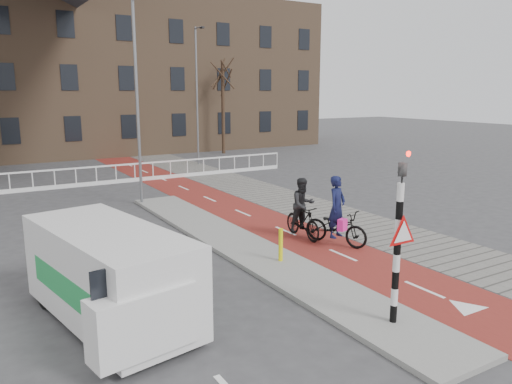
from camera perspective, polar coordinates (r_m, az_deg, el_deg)
ground at (r=12.62m, az=10.64°, el=-10.78°), size 120.00×120.00×0.00m
bike_lane at (r=21.41m, az=-4.15°, el=-1.30°), size 2.50×60.00×0.01m
sidewalk at (r=22.78m, az=2.15°, el=-0.50°), size 3.00×60.00×0.01m
curb_island at (r=15.29m, az=-1.37°, el=-6.34°), size 1.80×16.00×0.12m
traffic_signal at (r=10.22m, az=16.02°, el=-4.60°), size 0.80×0.80×3.68m
bollard at (r=13.82m, az=2.84°, el=-6.05°), size 0.12×0.12×0.92m
cyclist_near at (r=15.75m, az=9.18°, el=-3.37°), size 1.46×2.24×2.17m
cyclist_far at (r=16.27m, az=5.36°, el=-2.44°), size 0.87×1.87×1.99m
van at (r=10.83m, az=-16.42°, el=-8.91°), size 2.67×4.91×2.00m
railing at (r=26.21m, az=-24.14°, el=0.75°), size 28.00×0.10×0.99m
townhouse_row at (r=41.08m, az=-24.85°, el=14.78°), size 46.00×10.00×15.90m
tree_right at (r=38.36m, az=-3.78°, el=9.56°), size 0.26×0.26×6.90m
streetlight_near at (r=21.15m, az=-13.40°, el=9.63°), size 0.12×0.12×8.33m
streetlight_right at (r=32.69m, az=-6.77°, el=10.70°), size 0.12×0.12×8.64m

